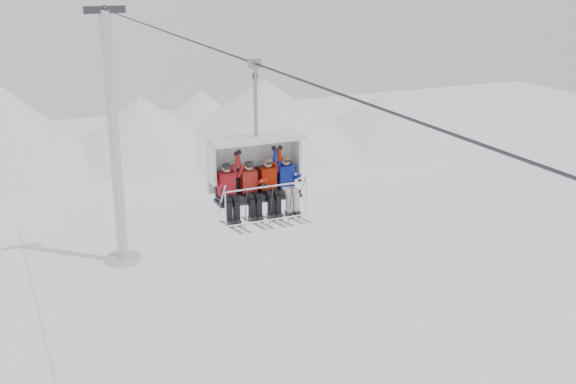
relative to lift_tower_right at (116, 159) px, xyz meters
name	(u,v)px	position (x,y,z in m)	size (l,w,h in m)	color
ridgeline	(46,134)	(-1.58, 20.05, -2.94)	(72.00, 21.00, 7.00)	white
lift_tower_right	(116,159)	(0.00, 0.00, 0.00)	(2.00, 1.80, 13.48)	silver
haul_cable	(288,75)	(0.00, -22.00, 7.52)	(0.06, 0.06, 50.00)	#323237
chairlift_carrier	(255,165)	(0.00, -19.88, 4.90)	(2.39, 1.17, 3.98)	black
skier_far_left	(228,190)	(-0.84, -20.19, 4.43)	(0.41, 1.69, 1.63)	#A71420
skier_center_left	(250,187)	(-0.24, -20.19, 4.42)	(0.40, 1.69, 1.59)	#A52017
skier_center_right	(269,184)	(0.28, -20.19, 4.43)	(0.41, 1.69, 1.63)	#A41904
skier_far_right	(287,182)	(0.79, -20.19, 4.43)	(0.41, 1.69, 1.63)	navy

